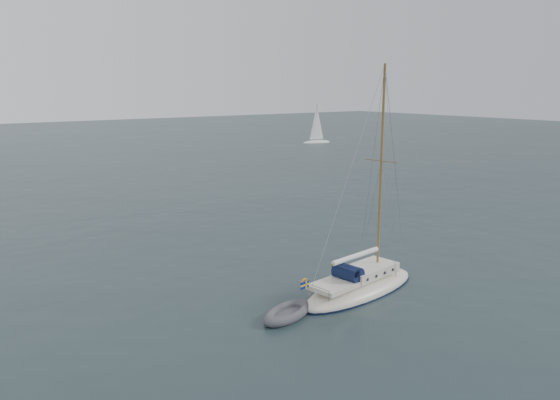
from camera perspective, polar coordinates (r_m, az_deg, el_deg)
ground at (r=28.44m, az=1.97°, el=-9.55°), size 300.00×300.00×0.00m
sailboat at (r=28.33m, az=8.41°, el=-7.80°), size 8.42×2.52×11.98m
dinghy at (r=25.46m, az=0.80°, el=-11.71°), size 3.14×1.42×0.45m
distant_yacht_b at (r=102.06m, az=3.84°, el=7.78°), size 5.71×3.04×7.56m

